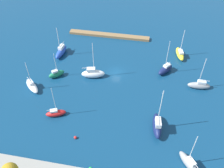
% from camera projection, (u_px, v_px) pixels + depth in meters
% --- Properties ---
extents(water, '(160.00, 160.00, 0.00)m').
position_uv_depth(water, '(116.00, 72.00, 69.11)').
color(water, navy).
rests_on(water, ground).
extents(pier_dock, '(27.33, 2.12, 0.82)m').
position_uv_depth(pier_dock, '(109.00, 35.00, 82.71)').
color(pier_dock, olive).
rests_on(pier_dock, ground).
extents(sailboat_navy_along_channel, '(4.89, 5.68, 10.47)m').
position_uv_depth(sailboat_navy_along_channel, '(165.00, 69.00, 68.44)').
color(sailboat_navy_along_channel, '#141E4C').
rests_on(sailboat_navy_along_channel, water).
extents(sailboat_gray_near_pier, '(5.90, 2.10, 9.64)m').
position_uv_depth(sailboat_gray_near_pier, '(199.00, 85.00, 63.71)').
color(sailboat_gray_near_pier, gray).
rests_on(sailboat_gray_near_pier, water).
extents(sailboat_white_inner_mooring, '(6.67, 3.55, 11.12)m').
position_uv_depth(sailboat_white_inner_mooring, '(93.00, 73.00, 66.80)').
color(sailboat_white_inner_mooring, white).
rests_on(sailboat_white_inner_mooring, water).
extents(sailboat_yellow_lone_south, '(3.20, 6.68, 8.93)m').
position_uv_depth(sailboat_yellow_lone_south, '(180.00, 54.00, 73.96)').
color(sailboat_yellow_lone_south, yellow).
rests_on(sailboat_yellow_lone_south, water).
extents(sailboat_blue_outer_mooring, '(2.52, 6.88, 9.46)m').
position_uv_depth(sailboat_blue_outer_mooring, '(61.00, 51.00, 74.60)').
color(sailboat_blue_outer_mooring, '#2347B2').
rests_on(sailboat_blue_outer_mooring, water).
extents(sailboat_green_center_basin, '(4.41, 4.21, 7.78)m').
position_uv_depth(sailboat_green_center_basin, '(56.00, 74.00, 67.16)').
color(sailboat_green_center_basin, '#19724C').
rests_on(sailboat_green_center_basin, water).
extents(sailboat_red_lone_north, '(4.94, 3.24, 8.80)m').
position_uv_depth(sailboat_red_lone_north, '(56.00, 113.00, 57.06)').
color(sailboat_red_lone_north, red).
rests_on(sailboat_red_lone_north, water).
extents(sailboat_navy_far_north, '(2.72, 7.01, 11.84)m').
position_uv_depth(sailboat_navy_far_north, '(157.00, 125.00, 53.60)').
color(sailboat_navy_far_north, '#141E4C').
rests_on(sailboat_navy_far_north, water).
extents(sailboat_gray_east_end, '(4.43, 5.34, 9.32)m').
position_uv_depth(sailboat_gray_east_end, '(189.00, 162.00, 47.60)').
color(sailboat_gray_east_end, gray).
rests_on(sailboat_gray_east_end, water).
extents(sailboat_white_off_beacon, '(5.60, 5.30, 8.87)m').
position_uv_depth(sailboat_white_off_beacon, '(32.00, 86.00, 63.59)').
color(sailboat_white_off_beacon, white).
rests_on(sailboat_white_off_beacon, water).
extents(mooring_buoy_red, '(0.64, 0.64, 0.64)m').
position_uv_depth(mooring_buoy_red, '(75.00, 137.00, 52.70)').
color(mooring_buoy_red, red).
rests_on(mooring_buoy_red, water).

